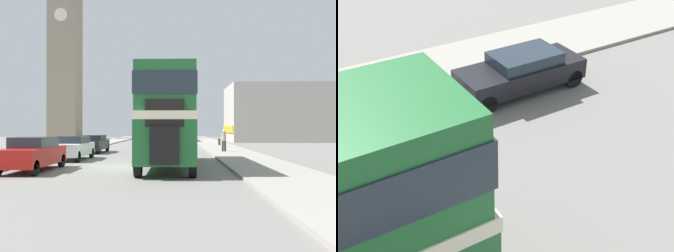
% 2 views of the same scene
% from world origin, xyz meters
% --- Properties ---
extents(car_parked_far, '(1.68, 4.32, 1.36)m').
position_xyz_m(car_parked_far, '(-3.84, 10.35, 0.72)').
color(car_parked_far, black).
rests_on(car_parked_far, ground_plane).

